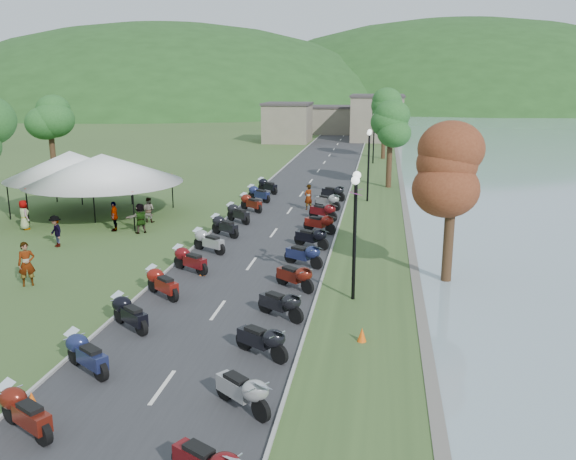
{
  "coord_description": "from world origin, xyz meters",
  "views": [
    {
      "loc": [
        5.96,
        -5.0,
        8.59
      ],
      "look_at": [
        1.49,
        23.72,
        1.3
      ],
      "focal_mm": 38.0,
      "sensor_mm": 36.0,
      "label": 1
    }
  ],
  "objects_px": {
    "pedestrian_a": "(29,285)",
    "pedestrian_b": "(149,222)",
    "pedestrian_c": "(57,247)",
    "vendor_tent_main": "(104,186)"
  },
  "relations": [
    {
      "from": "pedestrian_a",
      "to": "pedestrian_c",
      "type": "distance_m",
      "value": 6.21
    },
    {
      "from": "vendor_tent_main",
      "to": "pedestrian_c",
      "type": "height_order",
      "value": "vendor_tent_main"
    },
    {
      "from": "pedestrian_a",
      "to": "pedestrian_b",
      "type": "xyz_separation_m",
      "value": [
        0.7,
        11.96,
        0.0
      ]
    },
    {
      "from": "vendor_tent_main",
      "to": "pedestrian_a",
      "type": "xyz_separation_m",
      "value": [
        2.54,
        -12.95,
        -2.0
      ]
    },
    {
      "from": "pedestrian_b",
      "to": "pedestrian_c",
      "type": "relative_size",
      "value": 0.92
    },
    {
      "from": "vendor_tent_main",
      "to": "pedestrian_b",
      "type": "height_order",
      "value": "vendor_tent_main"
    },
    {
      "from": "pedestrian_a",
      "to": "pedestrian_b",
      "type": "relative_size",
      "value": 1.24
    },
    {
      "from": "pedestrian_b",
      "to": "pedestrian_c",
      "type": "distance_m",
      "value": 6.64
    },
    {
      "from": "pedestrian_b",
      "to": "vendor_tent_main",
      "type": "bearing_deg",
      "value": -9.98
    },
    {
      "from": "vendor_tent_main",
      "to": "pedestrian_b",
      "type": "xyz_separation_m",
      "value": [
        3.25,
        -0.99,
        -2.0
      ]
    }
  ]
}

